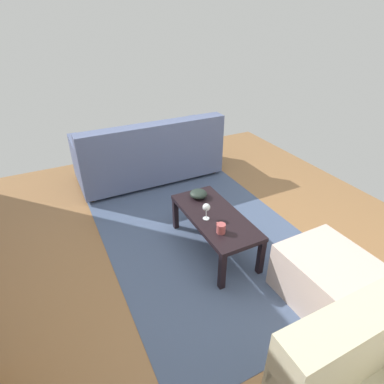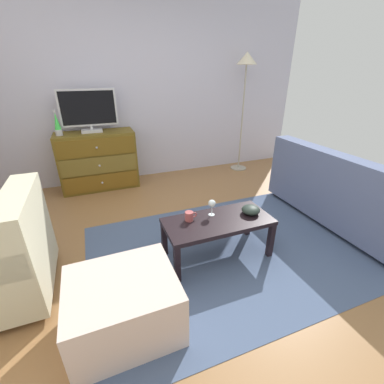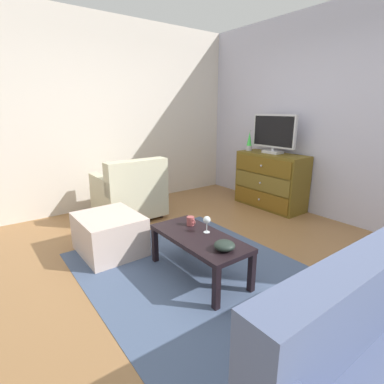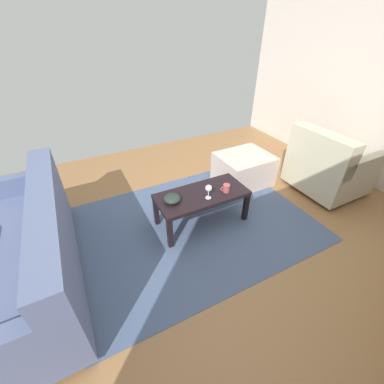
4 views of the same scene
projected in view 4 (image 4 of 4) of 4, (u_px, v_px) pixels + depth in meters
ground_plane at (217, 231)px, 2.79m from camera, size 5.37×4.93×0.05m
area_rug at (193, 224)px, 2.85m from camera, size 2.60×1.90×0.01m
coffee_table at (202, 197)px, 2.70m from camera, size 0.99×0.45×0.39m
wine_glass at (209, 189)px, 2.53m from camera, size 0.07×0.07×0.16m
mug at (226, 188)px, 2.67m from camera, size 0.11×0.08×0.08m
bowl_decorative at (172, 199)px, 2.52m from camera, size 0.17×0.17×0.08m
couch_large at (24, 256)px, 2.04m from camera, size 0.85×1.86×0.84m
armchair at (327, 167)px, 3.24m from camera, size 0.80×0.83×0.85m
ottoman at (243, 169)px, 3.47m from camera, size 0.71×0.61×0.41m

